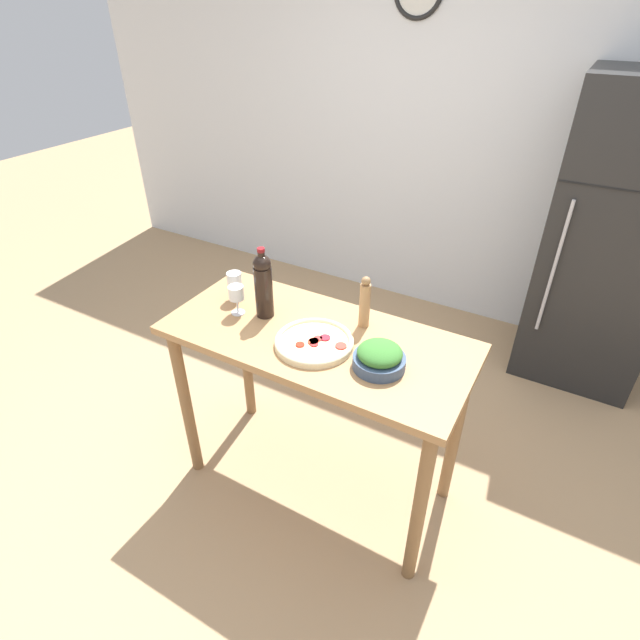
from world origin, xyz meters
name	(u,v)px	position (x,y,z in m)	size (l,w,h in m)	color
ground_plane	(317,479)	(0.00, 0.00, 0.00)	(14.00, 14.00, 0.00)	tan
wall_back	(466,138)	(0.00, 2.03, 1.30)	(6.40, 0.08, 2.60)	silver
refrigerator	(611,243)	(1.02, 1.67, 0.91)	(0.70, 0.63, 1.81)	black
prep_counter	(317,363)	(0.00, 0.00, 0.77)	(1.32, 0.60, 0.92)	#A87A4C
wine_bottle	(263,284)	(-0.28, 0.02, 1.08)	(0.08, 0.08, 0.33)	black
wine_glass_near	(236,294)	(-0.39, -0.02, 1.02)	(0.07, 0.07, 0.14)	silver
wine_glass_far	(234,280)	(-0.48, 0.07, 1.02)	(0.07, 0.07, 0.14)	silver
pepper_mill	(365,303)	(0.14, 0.16, 1.04)	(0.05, 0.05, 0.24)	#AD7F51
salad_bowl	(379,357)	(0.31, -0.06, 0.97)	(0.20, 0.20, 0.10)	#384C6B
homemade_pizza	(314,342)	(0.03, -0.06, 0.94)	(0.33, 0.33, 0.03)	beige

